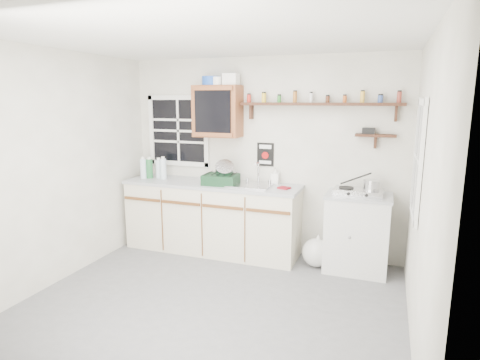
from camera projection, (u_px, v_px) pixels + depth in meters
name	position (u px, v px, depth m)	size (l,w,h in m)	color
room	(211.00, 179.00, 3.71)	(3.64, 3.24, 2.54)	#57575A
main_cabinet	(212.00, 217.00, 5.25)	(2.31, 0.63, 0.92)	beige
right_cabinet	(357.00, 232.00, 4.66)	(0.73, 0.57, 0.91)	silver
sink	(251.00, 185.00, 4.99)	(0.52, 0.44, 0.29)	#B5B4B9
upper_cabinet	(218.00, 111.00, 5.11)	(0.60, 0.32, 0.65)	brown
upper_cabinet_clutter	(218.00, 80.00, 5.03)	(0.48, 0.24, 0.14)	#1B48B0
spice_shelf	(319.00, 104.00, 4.72)	(1.91, 0.18, 0.35)	black
secondary_shelf	(374.00, 135.00, 4.58)	(0.45, 0.16, 0.24)	black
warning_sign	(265.00, 154.00, 5.14)	(0.22, 0.02, 0.30)	black
window_back	(178.00, 131.00, 5.51)	(0.93, 0.03, 0.98)	black
window_right	(419.00, 159.00, 3.57)	(0.03, 0.78, 1.08)	black
water_bottles	(154.00, 168.00, 5.43)	(0.36, 0.19, 0.31)	silver
dish_rack	(222.00, 176.00, 5.04)	(0.44, 0.34, 0.32)	black
soap_bottle	(275.00, 176.00, 5.07)	(0.09, 0.10, 0.21)	silver
rag	(284.00, 188.00, 4.82)	(0.13, 0.11, 0.02)	maroon
hotplate	(358.00, 192.00, 4.55)	(0.55, 0.31, 0.08)	#B5B4B9
saucepan	(371.00, 185.00, 4.49)	(0.44, 0.23, 0.19)	#B5B4B9
trash_bag	(316.00, 252.00, 4.78)	(0.37, 0.34, 0.43)	silver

